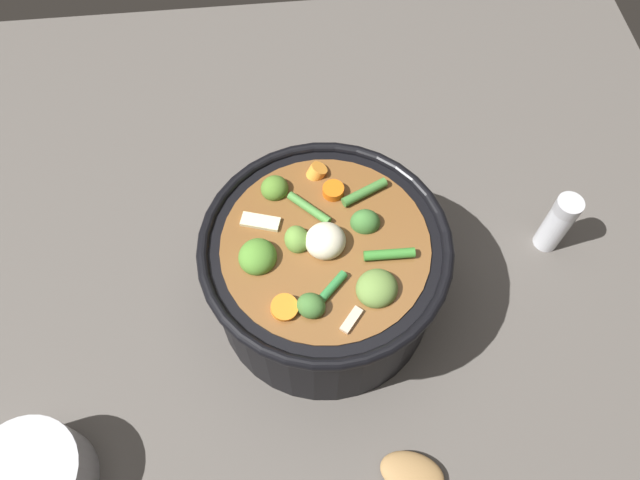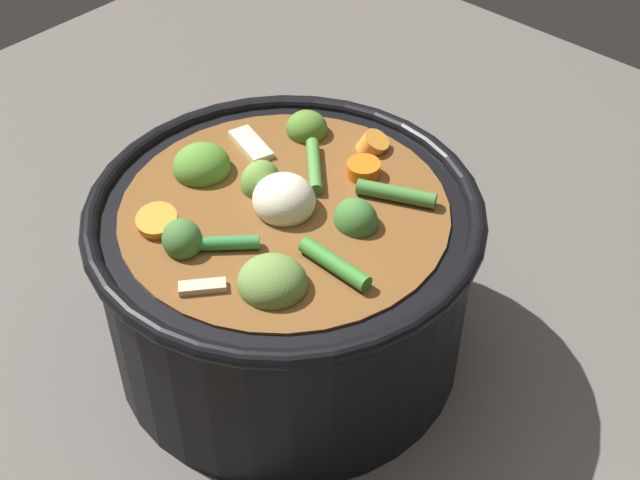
# 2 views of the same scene
# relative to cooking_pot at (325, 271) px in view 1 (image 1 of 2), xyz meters

# --- Properties ---
(ground_plane) EXTENTS (1.10, 1.10, 0.00)m
(ground_plane) POSITION_rel_cooking_pot_xyz_m (0.00, -0.00, -0.07)
(ground_plane) COLOR #514C47
(cooking_pot) EXTENTS (0.27, 0.27, 0.16)m
(cooking_pot) POSITION_rel_cooking_pot_xyz_m (0.00, 0.00, 0.00)
(cooking_pot) COLOR black
(cooking_pot) RESTS_ON ground_plane
(salt_shaker) EXTENTS (0.03, 0.03, 0.10)m
(salt_shaker) POSITION_rel_cooking_pot_xyz_m (0.05, -0.30, -0.03)
(salt_shaker) COLOR silver
(salt_shaker) RESTS_ON ground_plane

